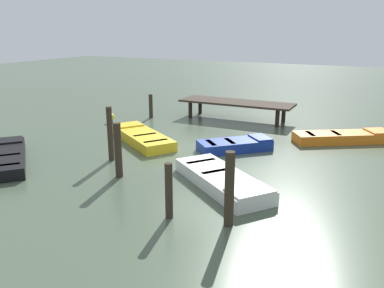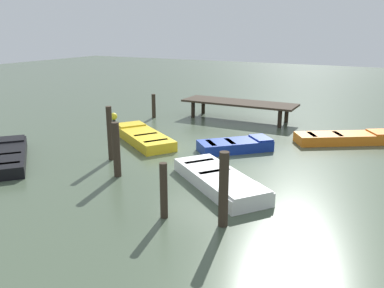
{
  "view_description": "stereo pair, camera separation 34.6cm",
  "coord_description": "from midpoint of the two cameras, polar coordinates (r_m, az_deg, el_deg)",
  "views": [
    {
      "loc": [
        6.61,
        -13.0,
        4.63
      ],
      "look_at": [
        0.0,
        0.0,
        0.35
      ],
      "focal_mm": 37.38,
      "sensor_mm": 36.0,
      "label": 1
    },
    {
      "loc": [
        6.91,
        -12.84,
        4.63
      ],
      "look_at": [
        0.0,
        0.0,
        0.35
      ],
      "focal_mm": 37.38,
      "sensor_mm": 36.0,
      "label": 2
    }
  ],
  "objects": [
    {
      "name": "rowboat_white",
      "position": [
        12.07,
        3.49,
        -5.13
      ],
      "size": [
        3.86,
        3.36,
        0.46
      ],
      "rotation": [
        0.0,
        0.0,
        5.64
      ],
      "color": "silver",
      "rests_on": "ground_plane"
    },
    {
      "name": "mooring_piling_near_left",
      "position": [
        9.99,
        -4.32,
        -6.7
      ],
      "size": [
        0.19,
        0.19,
        1.45
      ],
      "primitive_type": "cylinder",
      "color": "#33281E",
      "rests_on": "ground_plane"
    },
    {
      "name": "mooring_piling_far_right",
      "position": [
        9.54,
        4.31,
        -6.48
      ],
      "size": [
        0.24,
        0.24,
        1.87
      ],
      "primitive_type": "cylinder",
      "color": "#33281E",
      "rests_on": "ground_plane"
    },
    {
      "name": "marker_buoy",
      "position": [
        20.53,
        -11.96,
        3.78
      ],
      "size": [
        0.36,
        0.36,
        0.48
      ],
      "color": "#262626",
      "rests_on": "ground_plane"
    },
    {
      "name": "mooring_piling_mid_right",
      "position": [
        12.85,
        -11.27,
        -0.89
      ],
      "size": [
        0.24,
        0.24,
        1.78
      ],
      "primitive_type": "cylinder",
      "color": "#33281E",
      "rests_on": "ground_plane"
    },
    {
      "name": "mooring_piling_mid_left",
      "position": [
        14.51,
        -12.27,
        1.41
      ],
      "size": [
        0.2,
        0.2,
        1.96
      ],
      "primitive_type": "cylinder",
      "color": "#33281E",
      "rests_on": "ground_plane"
    },
    {
      "name": "rowboat_orange",
      "position": [
        17.8,
        20.24,
        0.97
      ],
      "size": [
        3.96,
        3.07,
        0.46
      ],
      "rotation": [
        0.0,
        0.0,
        0.57
      ],
      "color": "orange",
      "rests_on": "ground_plane"
    },
    {
      "name": "mooring_piling_far_left",
      "position": [
        21.29,
        -6.36,
        5.41
      ],
      "size": [
        0.2,
        0.2,
        1.25
      ],
      "primitive_type": "cylinder",
      "color": "#33281E",
      "rests_on": "ground_plane"
    },
    {
      "name": "dock_segment",
      "position": [
        20.76,
        5.84,
        5.76
      ],
      "size": [
        5.86,
        1.78,
        0.95
      ],
      "rotation": [
        0.0,
        0.0,
        0.01
      ],
      "color": "#33281E",
      "rests_on": "ground_plane"
    },
    {
      "name": "ground_plane",
      "position": [
        15.3,
        -0.65,
        -1.26
      ],
      "size": [
        80.0,
        80.0,
        0.0
      ],
      "primitive_type": "plane",
      "color": "#475642"
    },
    {
      "name": "rowboat_black",
      "position": [
        15.62,
        -25.48,
        -1.71
      ],
      "size": [
        3.81,
        3.53,
        0.46
      ],
      "rotation": [
        0.0,
        0.0,
        2.43
      ],
      "color": "black",
      "rests_on": "ground_plane"
    },
    {
      "name": "rowboat_yellow",
      "position": [
        16.84,
        -7.75,
        1.01
      ],
      "size": [
        3.96,
        3.23,
        0.46
      ],
      "rotation": [
        0.0,
        0.0,
        2.56
      ],
      "color": "gold",
      "rests_on": "ground_plane"
    },
    {
      "name": "rowboat_blue",
      "position": [
        15.63,
        5.55,
        -0.13
      ],
      "size": [
        2.79,
        2.77,
        0.46
      ],
      "rotation": [
        0.0,
        0.0,
        0.78
      ],
      "color": "navy",
      "rests_on": "ground_plane"
    }
  ]
}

